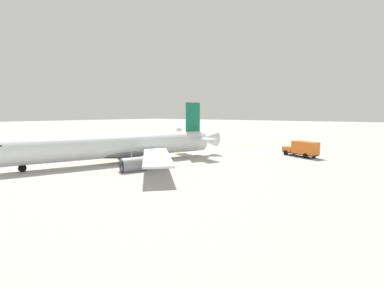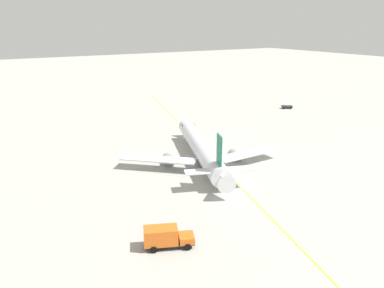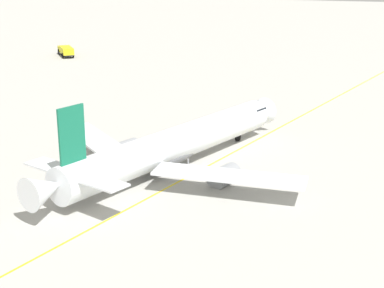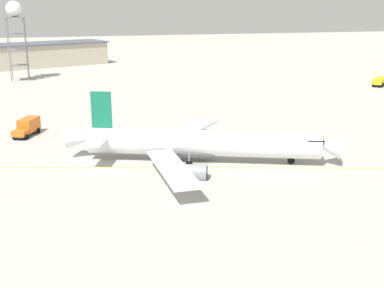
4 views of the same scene
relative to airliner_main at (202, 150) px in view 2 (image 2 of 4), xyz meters
The scene contains 5 objects.
ground_plane 3.85m from the airliner_main, behind, with size 600.00×600.00×0.00m, color #ADAAA3.
airliner_main is the anchor object (origin of this frame).
baggage_truck_truck 65.46m from the airliner_main, 118.28° to the left, with size 3.25×4.18×1.22m.
catering_truck_truck 35.40m from the airliner_main, 41.18° to the right, with size 5.07×7.48×3.10m.
taxiway_centreline 4.49m from the airliner_main, 46.59° to the left, with size 176.63×50.27×0.01m.
Camera 2 is at (71.27, -44.80, 30.41)m, focal length 35.53 mm.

